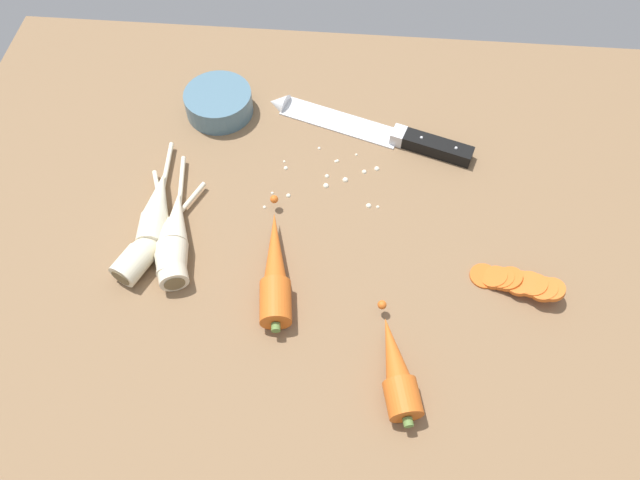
% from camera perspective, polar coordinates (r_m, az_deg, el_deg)
% --- Properties ---
extents(ground_plane, '(1.20, 0.90, 0.04)m').
position_cam_1_polar(ground_plane, '(0.89, 0.11, -0.16)').
color(ground_plane, brown).
extents(chefs_knife, '(0.34, 0.14, 0.04)m').
position_cam_1_polar(chefs_knife, '(1.00, 4.18, 10.53)').
color(chefs_knife, silver).
rests_on(chefs_knife, ground_plane).
extents(whole_carrot, '(0.06, 0.21, 0.04)m').
position_cam_1_polar(whole_carrot, '(0.82, -4.25, -2.82)').
color(whole_carrot, '#D6601E').
rests_on(whole_carrot, ground_plane).
extents(whole_carrot_second, '(0.07, 0.16, 0.04)m').
position_cam_1_polar(whole_carrot_second, '(0.76, 7.20, -12.00)').
color(whole_carrot_second, '#D6601E').
rests_on(whole_carrot_second, ground_plane).
extents(parsnip_front, '(0.06, 0.22, 0.04)m').
position_cam_1_polar(parsnip_front, '(0.88, -13.46, 0.71)').
color(parsnip_front, beige).
rests_on(parsnip_front, ground_plane).
extents(parsnip_mid_left, '(0.05, 0.20, 0.04)m').
position_cam_1_polar(parsnip_mid_left, '(0.91, -15.08, 2.98)').
color(parsnip_mid_left, beige).
rests_on(parsnip_mid_left, ground_plane).
extents(parsnip_mid_right, '(0.10, 0.20, 0.04)m').
position_cam_1_polar(parsnip_mid_right, '(0.87, -14.19, -0.26)').
color(parsnip_mid_right, beige).
rests_on(parsnip_mid_right, ground_plane).
extents(parsnip_back, '(0.10, 0.19, 0.04)m').
position_cam_1_polar(parsnip_back, '(0.88, -15.75, -0.35)').
color(parsnip_back, beige).
rests_on(parsnip_back, ground_plane).
extents(carrot_slice_stack, '(0.12, 0.06, 0.04)m').
position_cam_1_polar(carrot_slice_stack, '(0.86, 18.09, -3.80)').
color(carrot_slice_stack, '#D6601E').
rests_on(carrot_slice_stack, ground_plane).
extents(prep_bowl, '(0.11, 0.11, 0.04)m').
position_cam_1_polar(prep_bowl, '(1.03, -9.51, 12.68)').
color(prep_bowl, slate).
rests_on(prep_bowl, ground_plane).
extents(mince_crumbs, '(0.17, 0.13, 0.01)m').
position_cam_1_polar(mince_crumbs, '(0.93, 1.65, 5.70)').
color(mince_crumbs, silver).
rests_on(mince_crumbs, ground_plane).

